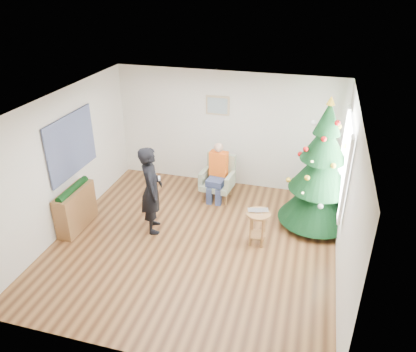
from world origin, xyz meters
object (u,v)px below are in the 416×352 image
(standing_man, at_px, (151,190))
(armchair, at_px, (218,183))
(stool, at_px, (257,228))
(console, at_px, (76,209))
(christmas_tree, at_px, (321,171))

(standing_man, bearing_deg, armchair, -52.90)
(stool, bearing_deg, armchair, 127.00)
(standing_man, height_order, console, standing_man)
(stool, relative_size, armchair, 0.69)
(standing_man, xyz_separation_m, console, (-1.45, -0.32, -0.45))
(standing_man, bearing_deg, console, 80.01)
(armchair, bearing_deg, standing_man, -113.81)
(stool, xyz_separation_m, standing_man, (-1.98, -0.06, 0.52))
(stool, height_order, armchair, armchair)
(christmas_tree, bearing_deg, standing_man, -161.48)
(christmas_tree, bearing_deg, stool, -136.48)
(standing_man, bearing_deg, stool, -110.81)
(stool, height_order, console, console)
(console, bearing_deg, christmas_tree, 16.36)
(console, bearing_deg, standing_man, 12.31)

